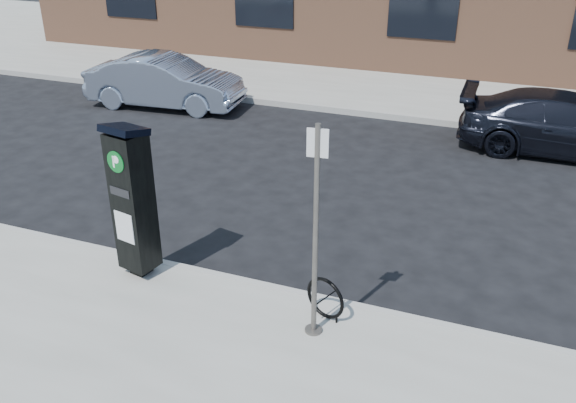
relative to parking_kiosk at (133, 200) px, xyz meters
The scene contains 9 objects.
ground 2.07m from the parking_kiosk, 12.42° to the left, with size 120.00×120.00×0.00m, color black.
sidewalk_far 14.49m from the parking_kiosk, 83.65° to the left, with size 60.00×12.00×0.15m, color gray.
curb_near 2.03m from the parking_kiosk, 11.74° to the left, with size 60.00×0.12×0.16m, color #9E9B93.
curb_far 8.61m from the parking_kiosk, 79.20° to the left, with size 60.00×0.12×0.16m, color #9E9B93.
parking_kiosk is the anchor object (origin of this frame).
sign_pole 2.73m from the parking_kiosk, ahead, with size 0.23×0.21×2.64m.
bike_rack 2.86m from the parking_kiosk, ahead, with size 0.55×0.24×0.57m.
car_silver 8.36m from the parking_kiosk, 119.09° to the left, with size 1.41×4.05×1.33m, color #8694AB.
car_dark 9.36m from the parking_kiosk, 53.15° to the left, with size 1.79×4.40×1.28m, color black.
Camera 1 is at (2.97, -6.38, 4.82)m, focal length 38.00 mm.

